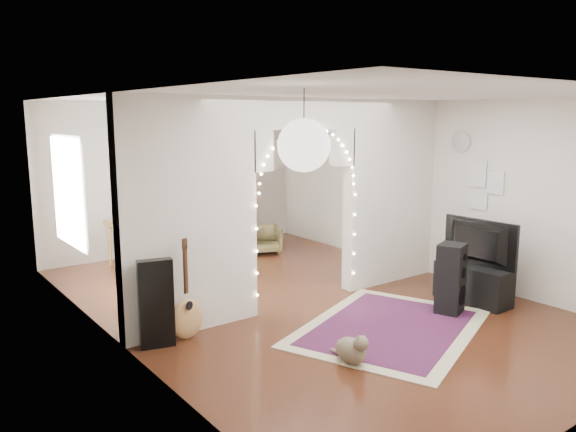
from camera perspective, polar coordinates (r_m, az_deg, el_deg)
floor at (r=7.67m, az=1.48°, el=-8.63°), size 7.50×7.50×0.00m
ceiling at (r=7.27m, az=1.58°, el=11.96°), size 5.00×7.50×0.02m
wall_back at (r=10.53m, az=-11.29°, el=3.83°), size 5.00×0.02×2.70m
wall_left at (r=6.14m, az=-17.08°, el=-0.80°), size 0.02×7.50×2.70m
wall_right at (r=9.10m, az=13.97°, el=2.78°), size 0.02×7.50×2.70m
divider_wall at (r=7.34m, az=1.53°, el=1.96°), size 5.00×0.20×2.70m
fairy_lights at (r=7.22m, az=2.18°, el=2.83°), size 1.64×0.04×1.60m
window at (r=7.83m, az=-21.45°, el=2.32°), size 0.04×1.20×1.40m
wall_clock at (r=8.66m, az=17.19°, el=7.25°), size 0.03×0.31×0.31m
picture_frames at (r=8.48m, az=19.17°, el=3.02°), size 0.02×0.50×0.70m
paper_lantern at (r=4.21m, az=1.62°, el=7.18°), size 0.40×0.40×0.40m
ceiling_fan at (r=8.92m, az=-6.56°, el=9.63°), size 1.10×1.10×0.30m
area_rug at (r=6.85m, az=10.34°, el=-11.08°), size 2.92×2.59×0.02m
guitar_case at (r=6.24m, az=-13.25°, el=-8.67°), size 0.39×0.21×0.97m
acoustic_guitar at (r=6.40m, az=-10.27°, el=-8.64°), size 0.41×0.29×0.98m
tabby_cat at (r=5.83m, az=6.52°, el=-13.33°), size 0.26×0.56×0.37m
floor_speaker at (r=7.39m, az=16.21°, el=-6.16°), size 0.43×0.40×0.90m
media_console at (r=7.97m, az=18.27°, el=-6.56°), size 0.42×1.01×0.50m
tv at (r=7.83m, az=18.49°, el=-2.63°), size 0.17×1.08×0.62m
bookcase at (r=10.80m, az=-6.44°, el=0.54°), size 1.33×0.37×1.36m
dining_table at (r=9.68m, az=-14.14°, el=-0.82°), size 1.25×0.88×0.76m
flower_vase at (r=9.65m, az=-14.19°, el=0.17°), size 0.19×0.19×0.19m
dining_chair_left at (r=10.22m, az=-6.42°, el=-2.53°), size 0.55×0.56×0.48m
dining_chair_right at (r=10.27m, az=-2.31°, el=-2.37°), size 0.70×0.71×0.49m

